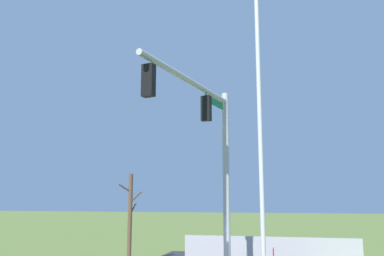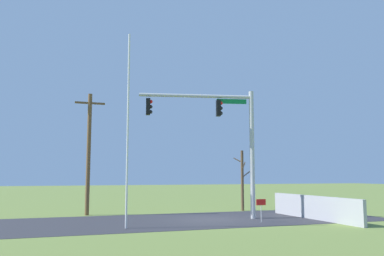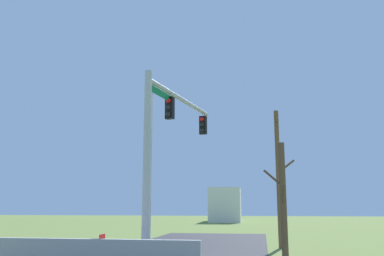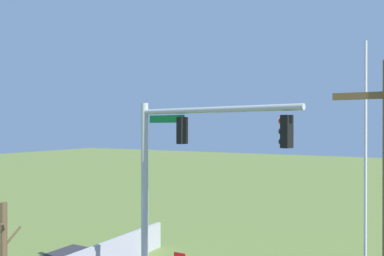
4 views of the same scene
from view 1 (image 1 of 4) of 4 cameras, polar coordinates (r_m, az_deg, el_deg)
name	(u,v)px [view 1 (image 1 of 4)]	position (r m, az deg, el deg)	size (l,w,h in m)	color
retaining_fence	(270,252)	(20.05, 10.77, -16.50)	(0.20, 8.05, 1.33)	#A8A8AD
signal_mast	(210,143)	(15.61, 2.50, -2.04)	(6.67, 1.66, 7.48)	#B2B5BA
flagpole	(260,122)	(9.25, 9.39, 0.76)	(0.10, 0.10, 9.47)	silver
bare_tree	(130,218)	(20.04, -8.61, -12.21)	(1.27, 1.02, 4.25)	brown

